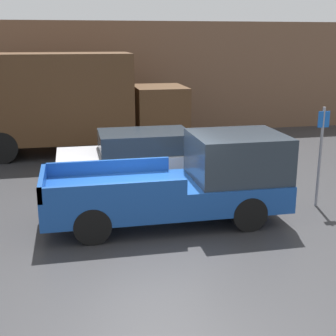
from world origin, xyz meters
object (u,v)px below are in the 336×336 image
Objects in this scene: car at (141,158)px; parking_sign at (321,152)px; pickup_truck at (189,181)px; delivery_truck at (59,101)px.

parking_sign is at bearing -34.00° from car.
parking_sign is at bearing 4.18° from pickup_truck.
delivery_truck reaches higher than pickup_truck.
car is (-0.67, 3.02, -0.15)m from pickup_truck.
parking_sign reaches higher than car.
pickup_truck is 1.18× the size of car.
delivery_truck is (-2.34, 4.42, 1.16)m from car.
delivery_truck is 9.66m from parking_sign.
delivery_truck is at bearing 117.87° from car.
parking_sign is (4.10, -2.77, 0.63)m from car.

